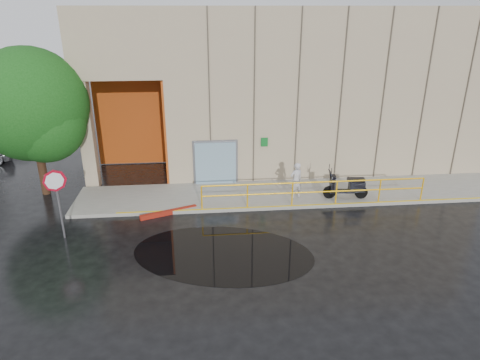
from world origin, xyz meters
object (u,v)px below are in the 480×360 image
at_px(red_curb, 169,212).
at_px(tree_near, 34,109).
at_px(scooter, 347,180).
at_px(person, 296,180).
at_px(car_c, 21,133).
at_px(stop_sign, 56,190).

relative_size(red_curb, tree_near, 0.37).
relative_size(scooter, red_curb, 0.82).
distance_m(person, car_c, 18.39).
height_order(scooter, stop_sign, stop_sign).
bearing_deg(tree_near, person, -8.83).
bearing_deg(tree_near, scooter, -8.79).
relative_size(stop_sign, red_curb, 1.12).
bearing_deg(red_curb, car_c, 131.47).
height_order(stop_sign, red_curb, stop_sign).
bearing_deg(car_c, scooter, -118.23).
bearing_deg(stop_sign, car_c, 112.72).
height_order(person, scooter, person).
xyz_separation_m(scooter, stop_sign, (-11.38, -2.17, 0.94)).
bearing_deg(person, car_c, -55.28).
relative_size(person, stop_sign, 0.59).
bearing_deg(scooter, person, 177.01).
xyz_separation_m(red_curb, tree_near, (-5.57, 2.61, 3.84)).
xyz_separation_m(red_curb, car_c, (-9.81, 11.10, 0.57)).
distance_m(person, tree_near, 11.58).
distance_m(red_curb, tree_near, 7.25).
bearing_deg(scooter, red_curb, -170.14).
bearing_deg(red_curb, person, 9.27).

